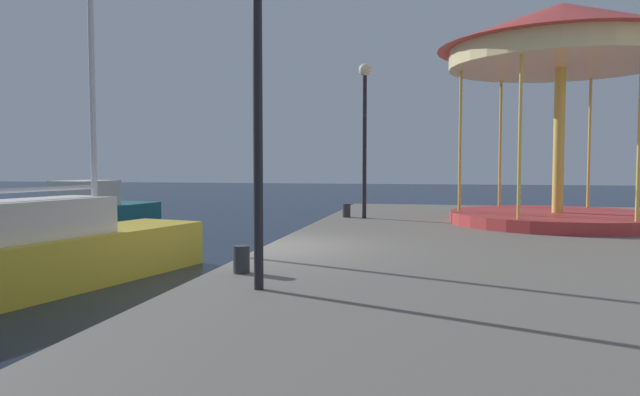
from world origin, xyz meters
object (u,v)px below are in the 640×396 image
object	(u,v)px
carousel	(561,58)
bollard_north	(346,211)
bollard_center	(241,259)
motorboat_teal	(97,213)
lamp_post_mid_promenade	(257,40)
lamp_post_far_end	(365,113)
sailboat_yellow	(54,253)

from	to	relation	value
carousel	bollard_north	bearing A→B (deg)	172.08
carousel	bollard_center	world-z (taller)	carousel
bollard_center	motorboat_teal	bearing A→B (deg)	130.78
carousel	lamp_post_mid_promenade	xyz separation A→B (m)	(-5.29, -9.32, -1.24)
carousel	lamp_post_far_end	xyz separation A→B (m)	(-5.21, 0.60, -1.29)
lamp_post_mid_promenade	bollard_north	bearing A→B (deg)	92.69
lamp_post_mid_promenade	bollard_north	size ratio (longest dim) A/B	11.44
lamp_post_far_end	bollard_north	xyz separation A→B (m)	(-0.56, 0.20, -2.85)
sailboat_yellow	bollard_north	xyz separation A→B (m)	(4.55, 7.23, 0.32)
sailboat_yellow	carousel	bearing A→B (deg)	31.91
sailboat_yellow	bollard_north	bearing A→B (deg)	57.81
carousel	bollard_north	world-z (taller)	carousel
carousel	bollard_center	size ratio (longest dim) A/B	15.88
carousel	lamp_post_mid_promenade	size ratio (longest dim) A/B	1.39
lamp_post_far_end	bollard_north	bearing A→B (deg)	160.26
sailboat_yellow	lamp_post_far_end	bearing A→B (deg)	53.99
lamp_post_far_end	bollard_center	xyz separation A→B (m)	(-0.66, -8.92, -2.85)
motorboat_teal	sailboat_yellow	bearing A→B (deg)	-61.97
bollard_center	lamp_post_far_end	bearing A→B (deg)	85.76
lamp_post_far_end	bollard_north	distance (m)	2.91
lamp_post_mid_promenade	lamp_post_far_end	bearing A→B (deg)	89.53
lamp_post_far_end	bollard_center	world-z (taller)	lamp_post_far_end
sailboat_yellow	lamp_post_mid_promenade	size ratio (longest dim) A/B	1.54
sailboat_yellow	lamp_post_far_end	world-z (taller)	sailboat_yellow
carousel	bollard_center	xyz separation A→B (m)	(-5.87, -8.32, -4.14)
motorboat_teal	carousel	bearing A→B (deg)	-8.04
carousel	lamp_post_far_end	world-z (taller)	carousel
sailboat_yellow	bollard_north	size ratio (longest dim) A/B	17.57
bollard_north	bollard_center	xyz separation A→B (m)	(-0.10, -9.12, 0.00)
motorboat_teal	lamp_post_far_end	size ratio (longest dim) A/B	1.02
lamp_post_mid_promenade	bollard_north	distance (m)	10.55
sailboat_yellow	bollard_north	distance (m)	8.55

